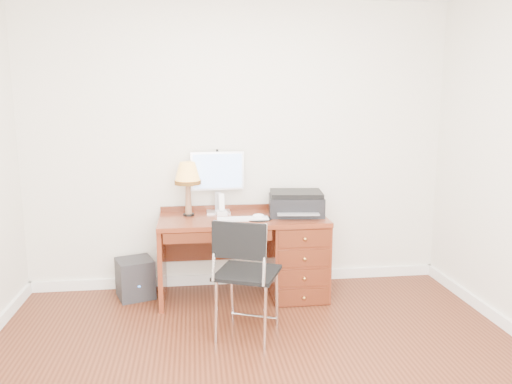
{
  "coord_description": "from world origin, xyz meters",
  "views": [
    {
      "loc": [
        -0.43,
        -2.96,
        1.79
      ],
      "look_at": [
        0.09,
        1.2,
        1.02
      ],
      "focal_mm": 35.0,
      "sensor_mm": 36.0,
      "label": 1
    }
  ],
  "objects": [
    {
      "name": "ground",
      "position": [
        0.0,
        0.0,
        0.0
      ],
      "size": [
        4.0,
        4.0,
        0.0
      ],
      "primitive_type": "plane",
      "color": "#3E1A0E",
      "rests_on": "ground"
    },
    {
      "name": "room_shell",
      "position": [
        0.0,
        0.63,
        0.05
      ],
      "size": [
        4.0,
        4.0,
        4.0
      ],
      "color": "silver",
      "rests_on": "ground"
    },
    {
      "name": "desk",
      "position": [
        0.32,
        1.4,
        0.41
      ],
      "size": [
        1.5,
        0.67,
        0.75
      ],
      "color": "maroon",
      "rests_on": "ground"
    },
    {
      "name": "monitor",
      "position": [
        -0.21,
        1.64,
        1.11
      ],
      "size": [
        0.5,
        0.18,
        0.57
      ],
      "rotation": [
        0.0,
        0.0,
        0.08
      ],
      "color": "silver",
      "rests_on": "desk"
    },
    {
      "name": "keyboard",
      "position": [
        -0.01,
        1.3,
        0.76
      ],
      "size": [
        0.45,
        0.14,
        0.02
      ],
      "primitive_type": "cube",
      "rotation": [
        0.0,
        0.0,
        -0.02
      ],
      "color": "white",
      "rests_on": "desk"
    },
    {
      "name": "mouse_pad",
      "position": [
        0.13,
        1.31,
        0.76
      ],
      "size": [
        0.24,
        0.24,
        0.05
      ],
      "color": "black",
      "rests_on": "desk"
    },
    {
      "name": "printer",
      "position": [
        0.5,
        1.44,
        0.86
      ],
      "size": [
        0.53,
        0.43,
        0.22
      ],
      "rotation": [
        0.0,
        0.0,
        -0.11
      ],
      "color": "black",
      "rests_on": "desk"
    },
    {
      "name": "leg_lamp",
      "position": [
        -0.48,
        1.52,
        1.11
      ],
      "size": [
        0.24,
        0.24,
        0.49
      ],
      "color": "black",
      "rests_on": "desk"
    },
    {
      "name": "phone",
      "position": [
        -0.18,
        1.5,
        0.81
      ],
      "size": [
        0.1,
        0.1,
        0.2
      ],
      "rotation": [
        0.0,
        0.0,
        0.06
      ],
      "color": "white",
      "rests_on": "desk"
    },
    {
      "name": "pen_cup",
      "position": [
        0.44,
        1.59,
        0.8
      ],
      "size": [
        0.08,
        0.08,
        0.1
      ],
      "primitive_type": "cylinder",
      "color": "black",
      "rests_on": "desk"
    },
    {
      "name": "chair",
      "position": [
        -0.04,
        0.56,
        0.57
      ],
      "size": [
        0.58,
        0.59,
        0.94
      ],
      "rotation": [
        0.0,
        0.0,
        -0.39
      ],
      "color": "black",
      "rests_on": "ground"
    },
    {
      "name": "equipment_box",
      "position": [
        -0.99,
        1.5,
        0.18
      ],
      "size": [
        0.39,
        0.39,
        0.36
      ],
      "primitive_type": "cube",
      "rotation": [
        0.0,
        0.0,
        0.33
      ],
      "color": "black",
      "rests_on": "ground"
    }
  ]
}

